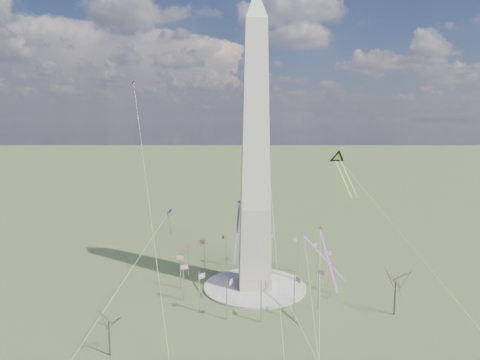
{
  "coord_description": "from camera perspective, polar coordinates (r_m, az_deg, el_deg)",
  "views": [
    {
      "loc": [
        -10.3,
        -143.56,
        58.51
      ],
      "look_at": [
        -5.2,
        0.0,
        38.39
      ],
      "focal_mm": 32.0,
      "sensor_mm": 36.0,
      "label": 1
    }
  ],
  "objects": [
    {
      "name": "kite_streamer_mid",
      "position": [
        147.6,
        -0.29,
        -5.59
      ],
      "size": [
        3.83,
        23.73,
        16.3
      ],
      "rotation": [
        0.0,
        0.0,
        3.04
      ],
      "color": "#FF2858",
      "rests_on": "ground"
    },
    {
      "name": "kite_streamer_right",
      "position": [
        155.06,
        10.39,
        -9.28
      ],
      "size": [
        12.83,
        16.33,
        13.47
      ],
      "rotation": [
        0.0,
        0.0,
        3.79
      ],
      "color": "#FF2858",
      "rests_on": "ground"
    },
    {
      "name": "tree_far",
      "position": [
        116.11,
        -17.13,
        -17.31
      ],
      "size": [
        7.7,
        7.7,
        13.47
      ],
      "color": "#48322B",
      "rests_on": "ground"
    },
    {
      "name": "ground",
      "position": [
        155.37,
        1.98,
        -14.15
      ],
      "size": [
        2000.0,
        2000.0,
        0.0
      ],
      "primitive_type": "plane",
      "color": "#485329",
      "rests_on": "ground"
    },
    {
      "name": "kite_streamer_left",
      "position": [
        131.21,
        11.38,
        -9.16
      ],
      "size": [
        1.9,
        20.11,
        13.8
      ],
      "rotation": [
        0.0,
        0.0,
        3.17
      ],
      "color": "#FF2858",
      "rests_on": "ground"
    },
    {
      "name": "plaza",
      "position": [
        155.22,
        1.98,
        -14.02
      ],
      "size": [
        36.0,
        36.0,
        0.8
      ],
      "primitive_type": "cylinder",
      "color": "beige",
      "rests_on": "ground"
    },
    {
      "name": "kite_small_white",
      "position": [
        196.45,
        3.18,
        11.12
      ],
      "size": [
        1.65,
        1.83,
        5.04
      ],
      "rotation": [
        0.0,
        0.0,
        3.03
      ],
      "color": "white",
      "rests_on": "ground"
    },
    {
      "name": "kite_delta_black",
      "position": [
        165.68,
        13.01,
        2.61
      ],
      "size": [
        7.15,
        18.91,
        15.53
      ],
      "rotation": [
        0.0,
        0.0,
        3.26
      ],
      "color": "black",
      "rests_on": "ground"
    },
    {
      "name": "tree_near",
      "position": [
        139.73,
        20.06,
        -12.36
      ],
      "size": [
        8.9,
        8.9,
        15.57
      ],
      "color": "#48322B",
      "rests_on": "ground"
    },
    {
      "name": "kite_diamond_purple",
      "position": [
        159.43,
        -9.41,
        -4.58
      ],
      "size": [
        2.12,
        3.36,
        10.31
      ],
      "rotation": [
        0.0,
        0.0,
        2.93
      ],
      "color": "#3D1A77",
      "rests_on": "ground"
    },
    {
      "name": "washington_monument",
      "position": [
        144.32,
        2.07,
        3.77
      ],
      "size": [
        15.56,
        15.56,
        100.0
      ],
      "color": "#A79E8C",
      "rests_on": "plaza"
    },
    {
      "name": "flagpole_ring",
      "position": [
        152.78,
        1.99,
        -11.63
      ],
      "size": [
        54.4,
        54.4,
        13.0
      ],
      "color": "silver",
      "rests_on": "ground"
    },
    {
      "name": "kite_small_red",
      "position": [
        179.94,
        -14.0,
        12.4
      ],
      "size": [
        1.31,
        1.87,
        3.91
      ],
      "rotation": [
        0.0,
        0.0,
        2.4
      ],
      "color": "red",
      "rests_on": "ground"
    }
  ]
}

